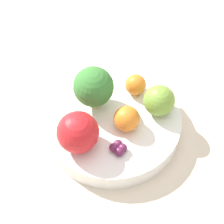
% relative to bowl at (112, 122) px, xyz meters
% --- Properties ---
extents(ground_plane, '(6.00, 6.00, 0.00)m').
position_rel_bowl_xyz_m(ground_plane, '(0.00, 0.00, -0.04)').
color(ground_plane, gray).
extents(table_surface, '(1.20, 1.20, 0.02)m').
position_rel_bowl_xyz_m(table_surface, '(0.00, 0.00, -0.03)').
color(table_surface, beige).
rests_on(table_surface, ground_plane).
extents(bowl, '(0.22, 0.22, 0.03)m').
position_rel_bowl_xyz_m(bowl, '(0.00, 0.00, 0.00)').
color(bowl, white).
rests_on(bowl, table_surface).
extents(broccoli, '(0.06, 0.06, 0.07)m').
position_rel_bowl_xyz_m(broccoli, '(0.03, 0.02, 0.06)').
color(broccoli, '#99C17A').
rests_on(broccoli, bowl).
extents(apple_red, '(0.06, 0.06, 0.06)m').
position_rel_bowl_xyz_m(apple_red, '(-0.04, 0.06, 0.05)').
color(apple_red, red).
rests_on(apple_red, bowl).
extents(apple_green, '(0.05, 0.05, 0.05)m').
position_rel_bowl_xyz_m(apple_green, '(0.00, -0.07, 0.04)').
color(apple_green, olive).
rests_on(apple_green, bowl).
extents(orange_front, '(0.04, 0.04, 0.04)m').
position_rel_bowl_xyz_m(orange_front, '(-0.02, -0.02, 0.04)').
color(orange_front, orange).
rests_on(orange_front, bowl).
extents(orange_back, '(0.03, 0.03, 0.03)m').
position_rel_bowl_xyz_m(orange_back, '(0.04, -0.05, 0.03)').
color(orange_back, orange).
rests_on(orange_back, bowl).
extents(grape_cluster, '(0.03, 0.03, 0.01)m').
position_rel_bowl_xyz_m(grape_cluster, '(-0.06, 0.00, 0.02)').
color(grape_cluster, '#5B1E42').
rests_on(grape_cluster, bowl).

